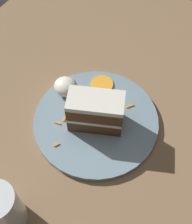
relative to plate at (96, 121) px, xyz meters
The scene contains 8 objects.
ground_plane 0.07m from the plate, 33.81° to the right, with size 6.00×6.00×0.00m, color black.
dining_table 0.07m from the plate, 33.81° to the right, with size 1.08×1.18×0.02m, color #846647.
plate is the anchor object (origin of this frame).
cake_slice 0.06m from the plate, 63.75° to the right, with size 0.14×0.11×0.10m.
cream_dollop 0.12m from the plate, 164.05° to the left, with size 0.06×0.06×0.04m, color white.
orange_garnish 0.11m from the plate, 113.40° to the left, with size 0.06×0.06×0.00m, color orange.
carrot_shreds_scatter 0.04m from the plate, 141.48° to the right, with size 0.14×0.20×0.00m.
drinking_glass 0.29m from the plate, 96.12° to the right, with size 0.07×0.07×0.13m.
Camera 1 is at (0.15, -0.30, 0.69)m, focal length 50.00 mm.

